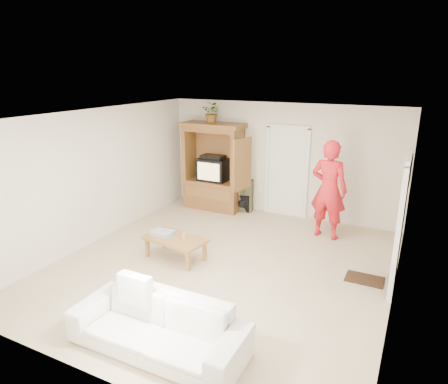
# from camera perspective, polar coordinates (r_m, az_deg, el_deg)

# --- Properties ---
(floor) EXTENTS (6.00, 6.00, 0.00)m
(floor) POSITION_cam_1_polar(r_m,az_deg,el_deg) (7.12, -0.19, -10.46)
(floor) COLOR tan
(floor) RESTS_ON ground
(ceiling) EXTENTS (6.00, 6.00, 0.00)m
(ceiling) POSITION_cam_1_polar(r_m,az_deg,el_deg) (6.35, -0.21, 10.82)
(ceiling) COLOR white
(ceiling) RESTS_ON floor
(wall_back) EXTENTS (5.50, 0.00, 5.50)m
(wall_back) POSITION_cam_1_polar(r_m,az_deg,el_deg) (9.31, 8.19, 4.54)
(wall_back) COLOR silver
(wall_back) RESTS_ON floor
(wall_front) EXTENTS (5.50, 0.00, 5.50)m
(wall_front) POSITION_cam_1_polar(r_m,az_deg,el_deg) (4.36, -18.63, -11.06)
(wall_front) COLOR silver
(wall_front) RESTS_ON floor
(wall_left) EXTENTS (0.00, 6.00, 6.00)m
(wall_left) POSITION_cam_1_polar(r_m,az_deg,el_deg) (8.19, -17.65, 2.18)
(wall_left) COLOR silver
(wall_left) RESTS_ON floor
(wall_right) EXTENTS (0.00, 6.00, 6.00)m
(wall_right) POSITION_cam_1_polar(r_m,az_deg,el_deg) (5.98, 24.11, -3.95)
(wall_right) COLOR silver
(wall_right) RESTS_ON floor
(armoire) EXTENTS (1.82, 1.14, 2.10)m
(armoire) POSITION_cam_1_polar(r_m,az_deg,el_deg) (9.70, -1.42, 2.84)
(armoire) COLOR brown
(armoire) RESTS_ON floor
(door_back) EXTENTS (0.85, 0.05, 2.04)m
(door_back) POSITION_cam_1_polar(r_m,az_deg,el_deg) (9.30, 8.93, 2.72)
(door_back) COLOR white
(door_back) RESTS_ON floor
(doorway_right) EXTENTS (0.05, 0.90, 2.04)m
(doorway_right) POSITION_cam_1_polar(r_m,az_deg,el_deg) (6.64, 23.92, -4.48)
(doorway_right) COLOR black
(doorway_right) RESTS_ON floor
(framed_picture) EXTENTS (0.03, 0.60, 0.48)m
(framed_picture) POSITION_cam_1_polar(r_m,az_deg,el_deg) (7.72, 25.08, 2.79)
(framed_picture) COLOR black
(framed_picture) RESTS_ON wall_right
(doormat) EXTENTS (0.60, 0.40, 0.02)m
(doormat) POSITION_cam_1_polar(r_m,az_deg,el_deg) (7.07, 19.43, -11.66)
(doormat) COLOR #382316
(doormat) RESTS_ON floor
(plant) EXTENTS (0.44, 0.38, 0.49)m
(plant) POSITION_cam_1_polar(r_m,az_deg,el_deg) (9.43, -1.70, 11.29)
(plant) COLOR #4C7238
(plant) RESTS_ON armoire
(man) EXTENTS (0.79, 0.57, 2.01)m
(man) POSITION_cam_1_polar(r_m,az_deg,el_deg) (8.21, 14.73, 0.31)
(man) COLOR red
(man) RESTS_ON floor
(sofa) EXTENTS (2.20, 0.87, 0.64)m
(sofa) POSITION_cam_1_polar(r_m,az_deg,el_deg) (5.15, -9.38, -18.38)
(sofa) COLOR silver
(sofa) RESTS_ON floor
(coffee_table) EXTENTS (1.18, 0.75, 0.41)m
(coffee_table) POSITION_cam_1_polar(r_m,az_deg,el_deg) (7.27, -6.96, -6.87)
(coffee_table) COLOR #A07137
(coffee_table) RESTS_ON floor
(towel) EXTENTS (0.39, 0.29, 0.08)m
(towel) POSITION_cam_1_polar(r_m,az_deg,el_deg) (7.38, -8.82, -5.78)
(towel) COLOR #FF5470
(towel) RESTS_ON coffee_table
(candle) EXTENTS (0.08, 0.08, 0.10)m
(candle) POSITION_cam_1_polar(r_m,az_deg,el_deg) (7.19, -5.76, -6.21)
(candle) COLOR tan
(candle) RESTS_ON coffee_table
(backpack_black) EXTENTS (0.37, 0.24, 0.43)m
(backpack_black) POSITION_cam_1_polar(r_m,az_deg,el_deg) (9.66, 2.86, -1.54)
(backpack_black) COLOR black
(backpack_black) RESTS_ON floor
(backpack_olive) EXTENTS (0.46, 0.38, 0.76)m
(backpack_olive) POSITION_cam_1_polar(r_m,az_deg,el_deg) (9.65, 2.91, -0.51)
(backpack_olive) COLOR #47442B
(backpack_olive) RESTS_ON floor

